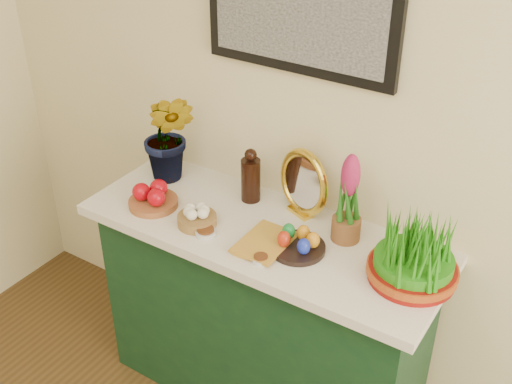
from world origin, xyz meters
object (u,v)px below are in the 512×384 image
(sideboard, at_px, (263,319))
(book, at_px, (245,235))
(wheatgrass_sabzeh, at_px, (415,253))
(mirror, at_px, (304,183))
(hyacinth_green, at_px, (168,122))

(sideboard, relative_size, book, 5.81)
(book, xyz_separation_m, wheatgrass_sabzeh, (0.59, 0.11, 0.09))
(sideboard, relative_size, wheatgrass_sabzeh, 4.28)
(mirror, bearing_deg, sideboard, -113.10)
(hyacinth_green, bearing_deg, sideboard, -23.48)
(sideboard, xyz_separation_m, wheatgrass_sabzeh, (0.58, 0.01, 0.57))
(book, relative_size, wheatgrass_sabzeh, 0.74)
(sideboard, relative_size, hyacinth_green, 2.46)
(book, height_order, wheatgrass_sabzeh, wheatgrass_sabzeh)
(mirror, relative_size, book, 1.20)
(mirror, bearing_deg, book, -108.42)
(sideboard, bearing_deg, hyacinth_green, 169.67)
(hyacinth_green, bearing_deg, book, -34.15)
(hyacinth_green, relative_size, mirror, 1.97)
(book, bearing_deg, wheatgrass_sabzeh, 10.42)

